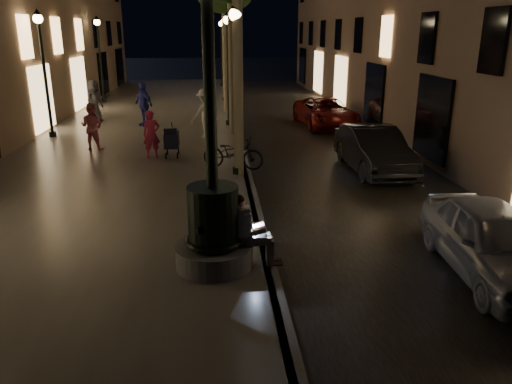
{
  "coord_description": "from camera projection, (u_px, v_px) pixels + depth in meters",
  "views": [
    {
      "loc": [
        -0.93,
        -6.22,
        4.28
      ],
      "look_at": [
        -0.16,
        3.0,
        1.25
      ],
      "focal_mm": 35.0,
      "sensor_mm": 36.0,
      "label": 1
    }
  ],
  "objects": [
    {
      "name": "lamp_left_c",
      "position": [
        99.0,
        48.0,
        28.44
      ],
      "size": [
        0.36,
        0.36,
        4.81
      ],
      "color": "black",
      "rests_on": "promenade"
    },
    {
      "name": "lamp_curb_b",
      "position": [
        228.0,
        55.0,
        21.42
      ],
      "size": [
        0.36,
        0.36,
        4.81
      ],
      "color": "black",
      "rests_on": "promenade"
    },
    {
      "name": "cobble_lane",
      "position": [
        305.0,
        132.0,
        21.74
      ],
      "size": [
        6.0,
        45.0,
        0.02
      ],
      "primitive_type": "cube",
      "color": "black",
      "rests_on": "ground"
    },
    {
      "name": "promenade",
      "position": [
        143.0,
        133.0,
        21.16
      ],
      "size": [
        8.0,
        45.0,
        0.2
      ],
      "primitive_type": "cube",
      "color": "#605C55",
      "rests_on": "ground"
    },
    {
      "name": "pedestrian_red",
      "position": [
        152.0,
        134.0,
        16.42
      ],
      "size": [
        0.65,
        0.53,
        1.56
      ],
      "primitive_type": "imported",
      "rotation": [
        0.0,
        0.0,
        0.3
      ],
      "color": "#BB2547",
      "rests_on": "promenade"
    },
    {
      "name": "lamp_curb_c",
      "position": [
        224.0,
        48.0,
        29.0
      ],
      "size": [
        0.36,
        0.36,
        4.81
      ],
      "color": "black",
      "rests_on": "promenade"
    },
    {
      "name": "pedestrian_pink",
      "position": [
        92.0,
        126.0,
        17.51
      ],
      "size": [
        0.94,
        0.81,
        1.65
      ],
      "primitive_type": "imported",
      "rotation": [
        0.0,
        0.0,
        2.88
      ],
      "color": "#D4707F",
      "rests_on": "promenade"
    },
    {
      "name": "lamp_curb_a",
      "position": [
        236.0,
        69.0,
        13.84
      ],
      "size": [
        0.36,
        0.36,
        4.81
      ],
      "color": "black",
      "rests_on": "promenade"
    },
    {
      "name": "pedestrian_blue",
      "position": [
        144.0,
        104.0,
        21.82
      ],
      "size": [
        1.1,
        1.13,
        1.9
      ],
      "primitive_type": "imported",
      "rotation": [
        0.0,
        0.0,
        5.47
      ],
      "color": "navy",
      "rests_on": "promenade"
    },
    {
      "name": "pedestrian_white",
      "position": [
        206.0,
        113.0,
        19.45
      ],
      "size": [
        1.42,
        1.24,
        1.9
      ],
      "primitive_type": "imported",
      "rotation": [
        0.0,
        0.0,
        3.68
      ],
      "color": "silver",
      "rests_on": "promenade"
    },
    {
      "name": "bicycle",
      "position": [
        233.0,
        153.0,
        15.16
      ],
      "size": [
        2.02,
        1.26,
        1.0
      ],
      "primitive_type": "imported",
      "rotation": [
        0.0,
        0.0,
        1.23
      ],
      "color": "black",
      "rests_on": "promenade"
    },
    {
      "name": "car_third",
      "position": [
        326.0,
        113.0,
        22.76
      ],
      "size": [
        2.5,
        4.81,
        1.29
      ],
      "primitive_type": "imported",
      "rotation": [
        0.0,
        0.0,
        0.08
      ],
      "color": "maroon",
      "rests_on": "ground"
    },
    {
      "name": "ground",
      "position": [
        237.0,
        133.0,
        21.5
      ],
      "size": [
        120.0,
        120.0,
        0.0
      ],
      "primitive_type": "plane",
      "color": "black",
      "rests_on": "ground"
    },
    {
      "name": "stroller",
      "position": [
        172.0,
        140.0,
        16.57
      ],
      "size": [
        0.48,
        1.11,
        1.13
      ],
      "rotation": [
        0.0,
        0.0,
        0.01
      ],
      "color": "black",
      "rests_on": "promenade"
    },
    {
      "name": "seated_man_laptop",
      "position": [
        248.0,
        228.0,
        8.88
      ],
      "size": [
        0.97,
        0.33,
        1.34
      ],
      "color": "tan",
      "rests_on": "promenade"
    },
    {
      "name": "fountain_lamppost",
      "position": [
        213.0,
        213.0,
        8.74
      ],
      "size": [
        1.4,
        1.4,
        5.21
      ],
      "color": "#59595B",
      "rests_on": "promenade"
    },
    {
      "name": "car_front",
      "position": [
        493.0,
        241.0,
        8.94
      ],
      "size": [
        1.78,
        3.98,
        1.33
      ],
      "primitive_type": "imported",
      "rotation": [
        0.0,
        0.0,
        -0.06
      ],
      "color": "#A3A5AA",
      "rests_on": "ground"
    },
    {
      "name": "car_second",
      "position": [
        374.0,
        150.0,
        15.56
      ],
      "size": [
        1.58,
        4.26,
        1.39
      ],
      "primitive_type": "imported",
      "rotation": [
        0.0,
        0.0,
        0.02
      ],
      "color": "black",
      "rests_on": "ground"
    },
    {
      "name": "pedestrian_dark",
      "position": [
        94.0,
        101.0,
        22.82
      ],
      "size": [
        0.94,
        1.1,
        1.91
      ],
      "primitive_type": "imported",
      "rotation": [
        0.0,
        0.0,
        1.14
      ],
      "color": "#39383E",
      "rests_on": "promenade"
    },
    {
      "name": "curb_strip",
      "position": [
        237.0,
        131.0,
        21.47
      ],
      "size": [
        0.25,
        45.0,
        0.2
      ],
      "primitive_type": "cube",
      "color": "#59595B",
      "rests_on": "ground"
    },
    {
      "name": "lamp_curb_d",
      "position": [
        221.0,
        44.0,
        36.58
      ],
      "size": [
        0.36,
        0.36,
        4.81
      ],
      "color": "black",
      "rests_on": "promenade"
    },
    {
      "name": "lamp_left_b",
      "position": [
        43.0,
        58.0,
        18.97
      ],
      "size": [
        0.36,
        0.36,
        4.81
      ],
      "color": "black",
      "rests_on": "promenade"
    }
  ]
}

